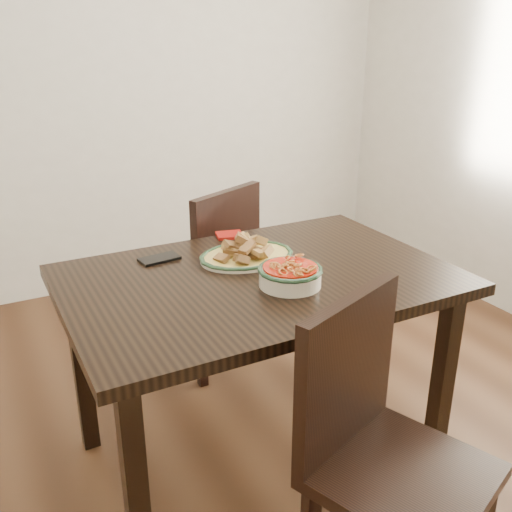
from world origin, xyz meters
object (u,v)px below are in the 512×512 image
smartphone (159,259)px  noodle_bowl (290,273)px  dining_table (259,298)px  fish_plate (247,248)px  chair_far (210,269)px  chair_near (377,441)px

smartphone → noodle_bowl: bearing=-60.3°
dining_table → fish_plate: 0.20m
chair_far → fish_plate: size_ratio=2.57×
fish_plate → smartphone: 0.32m
chair_near → noodle_bowl: chair_near is taller
dining_table → smartphone: 0.39m
chair_near → smartphone: chair_near is taller
chair_far → smartphone: chair_far is taller
chair_near → smartphone: size_ratio=6.25×
chair_far → fish_plate: chair_far is taller
chair_near → smartphone: 0.99m
fish_plate → chair_near: bearing=-90.2°
dining_table → fish_plate: (0.03, 0.15, 0.13)m
dining_table → chair_far: chair_far is taller
chair_far → smartphone: size_ratio=6.25×
noodle_bowl → smartphone: 0.51m
dining_table → chair_near: size_ratio=1.46×
chair_near → noodle_bowl: size_ratio=4.19×
noodle_bowl → chair_near: bearing=-92.5°
chair_far → noodle_bowl: chair_far is taller
chair_far → fish_plate: (-0.08, -0.53, 0.30)m
chair_near → noodle_bowl: 0.58m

